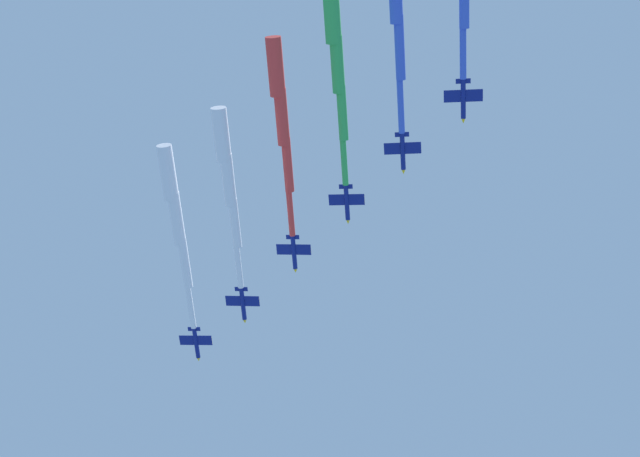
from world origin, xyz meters
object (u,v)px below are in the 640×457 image
jet_port_inner (228,181)px  jet_port_mid (337,65)px  jet_lead (176,219)px  jet_starboard_inner (281,117)px

jet_port_inner → jet_port_mid: bearing=-63.1°
jet_lead → jet_port_mid: bearing=-60.9°
jet_lead → jet_starboard_inner: (16.95, -30.90, -0.28)m
jet_port_inner → jet_starboard_inner: bearing=-65.9°
jet_starboard_inner → jet_lead: bearing=118.7°
jet_port_mid → jet_port_inner: bearing=116.9°
jet_lead → jet_port_inner: (9.29, -13.81, -2.67)m
jet_port_inner → jet_starboard_inner: 18.88m
jet_lead → jet_port_mid: 52.12m
jet_port_inner → jet_starboard_inner: size_ratio=0.96×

